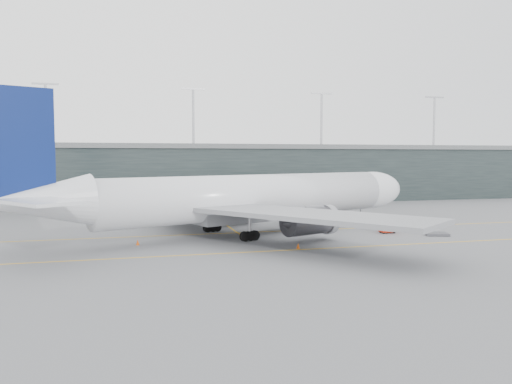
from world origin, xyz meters
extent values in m
plane|color=#595A5E|center=(0.00, 0.00, 0.00)|extent=(320.00, 320.00, 0.00)
cube|color=gold|center=(0.00, -4.00, 0.01)|extent=(160.00, 0.25, 0.02)
cube|color=gold|center=(0.00, -20.00, 0.01)|extent=(160.00, 0.25, 0.02)
cube|color=gold|center=(5.00, 20.00, 0.01)|extent=(0.25, 60.00, 0.02)
cube|color=black|center=(0.00, 58.00, 7.00)|extent=(240.00, 35.00, 14.00)
cube|color=#575A5C|center=(0.00, 58.00, 14.60)|extent=(240.00, 36.00, 1.20)
cylinder|color=#9E9EA3|center=(-30.00, 48.00, 22.00)|extent=(0.60, 0.60, 14.00)
cylinder|color=#9E9EA3|center=(5.00, 48.00, 22.00)|extent=(0.60, 0.60, 14.00)
cylinder|color=#9E9EA3|center=(40.00, 48.00, 22.00)|extent=(0.60, 0.60, 14.00)
cylinder|color=#9E9EA3|center=(75.00, 48.00, 22.00)|extent=(0.60, 0.60, 14.00)
cylinder|color=silver|center=(7.28, -5.34, 5.80)|extent=(49.44, 24.24, 6.78)
ellipsoid|color=silver|center=(32.33, 4.19, 5.80)|extent=(15.72, 11.40, 6.78)
cone|color=silver|center=(-21.85, -16.44, 6.56)|extent=(13.56, 10.36, 6.51)
cube|color=gray|center=(6.26, -5.73, 3.17)|extent=(18.30, 11.34, 2.19)
cube|color=black|center=(36.21, 5.67, 6.89)|extent=(3.42, 3.92, 0.88)
cube|color=gray|center=(10.25, -22.36, 4.70)|extent=(26.90, 31.29, 0.60)
cylinder|color=#39383D|center=(13.03, -14.28, 2.84)|extent=(8.52, 6.30, 3.83)
cube|color=gray|center=(-1.81, 9.33, 4.70)|extent=(12.49, 32.44, 0.60)
cylinder|color=#39383D|center=(5.63, 5.14, 2.84)|extent=(8.52, 6.30, 3.83)
cube|color=#0A1852|center=(-23.38, -17.02, 13.45)|extent=(6.84, 3.04, 13.13)
cube|color=silver|center=(-20.73, -22.45, 7.11)|extent=(10.64, 11.50, 0.38)
cube|color=silver|center=(-25.01, -11.20, 7.11)|extent=(6.99, 10.41, 0.38)
cylinder|color=black|center=(29.77, 3.22, 0.60)|extent=(1.28, 0.84, 1.20)
cylinder|color=#9E9EA3|center=(29.77, 3.22, 1.42)|extent=(0.33, 0.33, 2.84)
cylinder|color=black|center=(5.06, -11.81, 0.71)|extent=(1.52, 1.02, 1.42)
cylinder|color=black|center=(1.33, -1.99, 0.71)|extent=(1.52, 1.02, 1.42)
cube|color=#2B2C30|center=(20.12, 0.52, 5.33)|extent=(4.45, 4.72, 2.99)
cube|color=#2B2C30|center=(22.91, 8.92, 5.33)|extent=(6.90, 14.00, 2.67)
cube|color=#2B2C30|center=(27.28, 22.08, 5.33)|extent=(7.15, 14.08, 2.77)
cube|color=#2B2C30|center=(31.65, 35.23, 5.33)|extent=(7.41, 14.17, 2.88)
cylinder|color=#9E9EA3|center=(23.15, 9.63, 2.03)|extent=(0.53, 0.53, 4.05)
cube|color=#39383D|center=(23.15, 9.63, 0.37)|extent=(2.53, 2.19, 0.75)
cylinder|color=#2B2C30|center=(20.12, 40.50, 5.33)|extent=(4.27, 4.27, 3.20)
cylinder|color=#2B2C30|center=(20.12, 40.50, 1.92)|extent=(1.92, 1.92, 3.84)
cube|color=#A11D0B|center=(27.68, -10.18, 0.93)|extent=(2.45, 1.59, 1.43)
cylinder|color=black|center=(26.82, -10.75, 0.22)|extent=(0.44, 0.17, 0.44)
cylinder|color=black|center=(28.57, -10.71, 0.22)|extent=(0.44, 0.17, 0.44)
cylinder|color=black|center=(26.79, -9.65, 0.22)|extent=(0.44, 0.17, 0.44)
cylinder|color=black|center=(28.55, -9.61, 0.22)|extent=(0.44, 0.17, 0.44)
cube|color=#3A3B40|center=(33.80, -13.98, 0.21)|extent=(4.12, 3.68, 0.34)
cube|color=#39383D|center=(-3.63, 8.89, 0.15)|extent=(2.26, 1.91, 0.20)
cube|color=#ABB1B8|center=(-3.63, 8.89, 1.07)|extent=(1.84, 1.75, 1.53)
cube|color=#27509A|center=(-3.63, 8.89, 1.87)|extent=(1.90, 1.81, 0.08)
cube|color=#39383D|center=(-3.04, 11.69, 0.14)|extent=(2.05, 1.72, 0.19)
cube|color=#A3A8AF|center=(-3.04, 11.69, 0.99)|extent=(1.66, 1.58, 1.41)
cube|color=#27509A|center=(-3.04, 11.69, 1.72)|extent=(1.71, 1.63, 0.08)
cube|color=#39383D|center=(-1.21, 9.33, 0.15)|extent=(2.29, 1.97, 0.20)
cube|color=#9FA2AA|center=(-1.21, 9.33, 1.06)|extent=(1.88, 1.80, 1.51)
cube|color=#27509A|center=(-1.21, 9.33, 1.84)|extent=(1.93, 1.86, 0.08)
cone|color=#CB4F0B|center=(34.27, -6.81, 0.37)|extent=(0.47, 0.47, 0.74)
cone|color=#E5540C|center=(9.73, -19.23, 0.36)|extent=(0.45, 0.45, 0.72)
cone|color=orange|center=(9.57, 11.93, 0.37)|extent=(0.47, 0.47, 0.74)
cone|color=#CD4A0B|center=(-10.44, -11.37, 0.38)|extent=(0.48, 0.48, 0.76)
camera|label=1|loc=(-11.76, -79.96, 11.88)|focal=35.00mm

